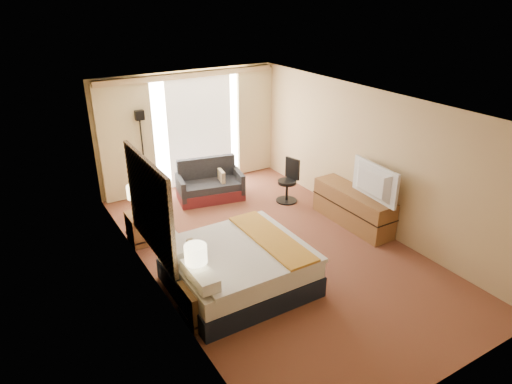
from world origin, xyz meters
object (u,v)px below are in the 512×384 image
media_dresser (353,207)px  bed (238,267)px  lamp_left (196,255)px  floor_lamp (141,137)px  nightstand_right (142,228)px  television (370,183)px  lamp_right (135,193)px  nightstand_left (201,303)px  loveseat (210,186)px  desk_chair (289,183)px

media_dresser → bed: bed is taller
media_dresser → lamp_left: lamp_left is taller
floor_lamp → media_dresser: bearing=-47.9°
nightstand_right → television: size_ratio=0.48×
floor_lamp → lamp_right: (-0.78, -1.87, -0.37)m
lamp_left → lamp_right: size_ratio=1.11×
bed → lamp_left: bearing=-155.7°
nightstand_left → loveseat: (1.86, 3.54, 0.01)m
bed → nightstand_left: bearing=-153.7°
nightstand_left → desk_chair: bearing=38.2°
nightstand_left → nightstand_right: bearing=90.0°
nightstand_left → television: size_ratio=0.48×
loveseat → lamp_left: lamp_left is taller
nightstand_left → lamp_left: (-0.01, 0.03, 0.76)m
loveseat → television: size_ratio=1.30×
nightstand_left → nightstand_right: same height
lamp_right → floor_lamp: bearing=67.5°
floor_lamp → lamp_left: (-0.73, -4.32, -0.33)m
nightstand_left → lamp_right: size_ratio=0.97×
media_dresser → lamp_left: bearing=-164.6°
bed → television: television is taller
media_dresser → loveseat: bearing=126.5°
lamp_left → lamp_right: bearing=91.0°
desk_chair → lamp_left: 4.17m
floor_lamp → lamp_left: bearing=-99.6°
loveseat → floor_lamp: floor_lamp is taller
lamp_left → floor_lamp: bearing=80.4°
desk_chair → lamp_left: bearing=-156.3°
nightstand_right → media_dresser: bearing=-21.4°
loveseat → lamp_right: (-1.92, -1.06, 0.71)m
nightstand_left → nightstand_right: (0.00, 2.50, 0.00)m
media_dresser → desk_chair: size_ratio=1.92×
bed → loveseat: 3.31m
nightstand_right → loveseat: (1.86, 1.04, 0.01)m
nightstand_right → floor_lamp: size_ratio=0.29×
desk_chair → lamp_left: size_ratio=1.49×
floor_lamp → television: (2.93, -3.72, -0.33)m
lamp_left → lamp_right: (-0.04, 2.45, -0.05)m
nightstand_right → loveseat: 2.13m
nightstand_left → nightstand_right: size_ratio=1.00×
desk_chair → lamp_left: lamp_left is taller
media_dresser → floor_lamp: size_ratio=0.93×
media_dresser → lamp_left: 3.91m
media_dresser → floor_lamp: 4.56m
lamp_left → television: television is taller
floor_lamp → desk_chair: 3.24m
floor_lamp → lamp_right: 2.06m
lamp_right → loveseat: bearing=29.0°
television → nightstand_left: bearing=104.3°
nightstand_left → media_dresser: bearing=15.8°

